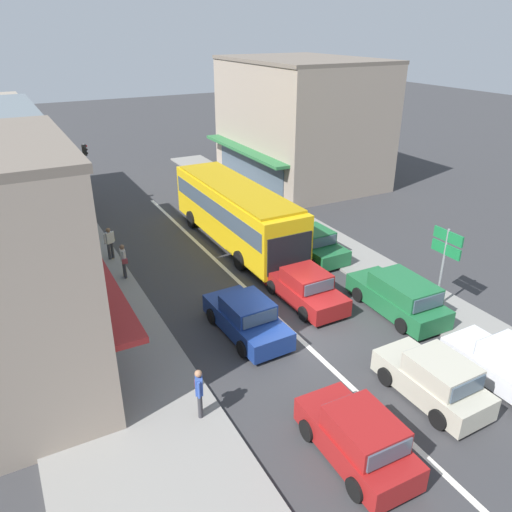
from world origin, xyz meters
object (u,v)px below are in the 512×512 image
Objects in this scene: traffic_light_downstreet at (87,166)px; directional_road_sign at (446,250)px; sedan_adjacent_lane_lead at (247,318)px; parked_sedan_kerb_front at (510,368)px; parked_hatchback_kerb_rear at (265,211)px; pedestrian_far_walker at (123,259)px; pedestrian_browsing_midblock at (109,241)px; parked_wagon_kerb_second at (399,296)px; parked_sedan_kerb_third at (312,244)px; pedestrian_with_handbag_near at (199,390)px; sedan_queue_gap_filler at (305,288)px; city_bus at (236,210)px; hatchback_queue_far_back at (434,380)px; hatchback_adjacent_lane_trail at (358,438)px.

traffic_light_downstreet is 1.17× the size of directional_road_sign.
parked_sedan_kerb_front is (6.11, -6.71, 0.00)m from sedan_adjacent_lane_lead.
traffic_light_downstreet reaches higher than directional_road_sign.
directional_road_sign is (9.98, -19.18, -0.15)m from traffic_light_downstreet.
parked_hatchback_kerb_rear is 2.30× the size of pedestrian_far_walker.
parked_wagon_kerb_second is at bearing -48.61° from pedestrian_browsing_midblock.
sedan_adjacent_lane_lead is at bearing 165.79° from parked_wagon_kerb_second.
parked_sedan_kerb_front is 5.21m from directional_road_sign.
parked_sedan_kerb_third is at bearing 90.01° from parked_sedan_kerb_front.
pedestrian_browsing_midblock reaches higher than parked_sedan_kerb_front.
traffic_light_downstreet reaches higher than pedestrian_with_handbag_near.
sedan_queue_gap_filler is 1.00× the size of traffic_light_downstreet.
directional_road_sign is 2.21× the size of pedestrian_far_walker.
parked_wagon_kerb_second is at bearing 89.73° from parked_sedan_kerb_front.
parked_sedan_kerb_third is at bearing 90.24° from parked_wagon_kerb_second.
parked_sedan_kerb_third is 2.60× the size of pedestrian_far_walker.
directional_road_sign reaches higher than city_bus.
sedan_adjacent_lane_lead is 3.38m from sedan_queue_gap_filler.
parked_hatchback_kerb_rear is (0.23, 5.32, 0.05)m from parked_sedan_kerb_third.
pedestrian_with_handbag_near is at bearing -146.22° from sedan_queue_gap_filler.
hatchback_queue_far_back is (0.05, -13.98, -1.17)m from city_bus.
parked_sedan_kerb_front is at bearing 1.02° from hatchback_adjacent_lane_trail.
parked_wagon_kerb_second is at bearing -74.14° from city_bus.
sedan_adjacent_lane_lead is 1.14× the size of parked_hatchback_kerb_rear.
city_bus reaches higher than sedan_adjacent_lane_lead.
pedestrian_far_walker is (0.33, 9.94, 0.00)m from pedestrian_with_handbag_near.
city_bus is 2.55× the size of sedan_adjacent_lane_lead.
parked_wagon_kerb_second is 2.56m from directional_road_sign.
city_bus reaches higher than sedan_queue_gap_filler.
hatchback_adjacent_lane_trail is 24.02m from traffic_light_downstreet.
sedan_queue_gap_filler is at bearing -70.88° from traffic_light_downstreet.
sedan_queue_gap_filler is 8.34m from pedestrian_far_walker.
parked_hatchback_kerb_rear is at bearing -38.95° from traffic_light_downstreet.
directional_road_sign reaches higher than hatchback_adjacent_lane_trail.
city_bus is 3.73m from parked_hatchback_kerb_rear.
pedestrian_with_handbag_near is 1.00× the size of pedestrian_far_walker.
pedestrian_far_walker is at bearing -88.08° from pedestrian_browsing_midblock.
hatchback_adjacent_lane_trail is at bearing -118.52° from parked_sedan_kerb_third.
parked_hatchback_kerb_rear is 0.89× the size of traffic_light_downstreet.
pedestrian_browsing_midblock is 2.35m from pedestrian_far_walker.
pedestrian_browsing_midblock is (-3.04, 8.86, 0.40)m from sedan_adjacent_lane_lead.
traffic_light_downstreet is at bearing 97.76° from sedan_adjacent_lane_lead.
pedestrian_with_handbag_near reaches higher than hatchback_adjacent_lane_trail.
pedestrian_far_walker is (-9.30, -3.50, 0.36)m from parked_hatchback_kerb_rear.
pedestrian_with_handbag_near reaches higher than parked_sedan_kerb_third.
sedan_adjacent_lane_lead is (-3.43, -7.97, -1.22)m from city_bus.
pedestrian_browsing_midblock is at bearing 100.48° from hatchback_adjacent_lane_trail.
hatchback_queue_far_back is 2.73m from parked_sedan_kerb_front.
parked_hatchback_kerb_rear is at bearing 57.66° from sedan_adjacent_lane_lead.
pedestrian_browsing_midblock is at bearing 91.92° from pedestrian_far_walker.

